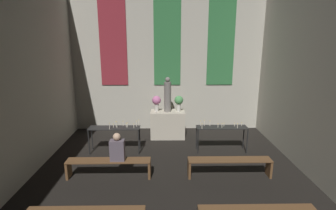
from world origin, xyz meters
The scene contains 10 objects.
wall_back centered at (0.00, 9.98, 2.80)m, with size 7.39×0.16×5.55m.
altar centered at (0.00, 8.97, 0.48)m, with size 1.21×0.72×0.97m.
statue centered at (0.00, 8.97, 1.54)m, with size 0.25×0.25×1.23m.
flower_vase_left centered at (-0.39, 8.97, 1.33)m, with size 0.31×0.31×0.57m.
flower_vase_right centered at (0.39, 8.97, 1.33)m, with size 0.31×0.31×0.57m.
candle_rack_left centered at (-1.67, 7.68, 0.71)m, with size 1.58×0.43×1.01m.
candle_rack_right centered at (1.67, 7.68, 0.71)m, with size 1.58×0.43×0.99m.
pew_back_left centered at (-1.55, 6.08, 0.35)m, with size 2.13×0.36×0.48m.
pew_back_right centered at (1.55, 6.08, 0.35)m, with size 2.13×0.36×0.48m.
person_seated centered at (-1.31, 6.08, 0.79)m, with size 0.36×0.24×0.72m.
Camera 1 is at (-0.13, -0.06, 3.43)m, focal length 28.00 mm.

